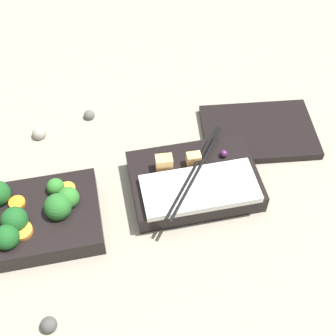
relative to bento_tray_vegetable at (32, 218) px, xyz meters
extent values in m
plane|color=gray|center=(0.13, 0.02, -0.03)|extent=(3.00, 3.00, 0.00)
cube|color=black|center=(0.00, 0.00, -0.01)|extent=(0.21, 0.15, 0.04)
sphere|color=#19511E|center=(-0.02, -0.01, 0.02)|extent=(0.04, 0.04, 0.04)
sphere|color=#19511E|center=(-0.03, -0.04, 0.02)|extent=(0.04, 0.04, 0.04)
sphere|color=#2D7028|center=(0.06, 0.01, 0.02)|extent=(0.04, 0.04, 0.04)
sphere|color=#2D7028|center=(0.04, 0.04, 0.02)|extent=(0.03, 0.03, 0.03)
sphere|color=#236023|center=(0.05, 0.00, 0.02)|extent=(0.04, 0.04, 0.04)
cylinder|color=orange|center=(-0.01, -0.03, 0.01)|extent=(0.04, 0.04, 0.01)
cylinder|color=orange|center=(0.06, 0.03, 0.01)|extent=(0.03, 0.03, 0.01)
cylinder|color=orange|center=(-0.02, 0.02, 0.01)|extent=(0.03, 0.03, 0.01)
cylinder|color=orange|center=(0.04, -0.01, 0.01)|extent=(0.03, 0.03, 0.01)
cube|color=black|center=(0.27, 0.02, -0.01)|extent=(0.21, 0.15, 0.04)
cube|color=white|center=(0.27, -0.01, 0.02)|extent=(0.19, 0.09, 0.01)
cube|color=#EAB266|center=(0.23, 0.05, 0.02)|extent=(0.03, 0.02, 0.03)
cube|color=#EAB266|center=(0.28, 0.05, 0.02)|extent=(0.02, 0.02, 0.02)
sphere|color=#4C1E4C|center=(0.33, 0.05, 0.02)|extent=(0.01, 0.01, 0.01)
cylinder|color=black|center=(0.28, 0.02, 0.03)|extent=(0.13, 0.18, 0.01)
cylinder|color=black|center=(0.27, 0.02, 0.03)|extent=(0.13, 0.18, 0.01)
cube|color=black|center=(0.42, 0.12, -0.02)|extent=(0.23, 0.17, 0.02)
sphere|color=gray|center=(0.01, 0.20, -0.02)|extent=(0.03, 0.03, 0.03)
sphere|color=#595651|center=(0.11, 0.23, -0.02)|extent=(0.02, 0.02, 0.02)
sphere|color=#474442|center=(0.01, -0.17, -0.02)|extent=(0.02, 0.02, 0.02)
camera|label=1|loc=(0.13, -0.44, 0.63)|focal=50.00mm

